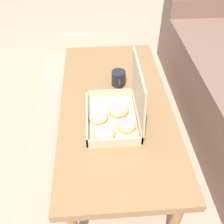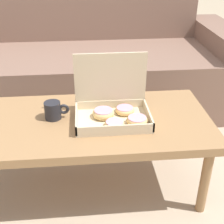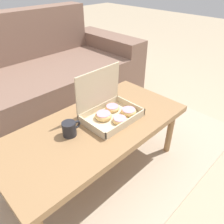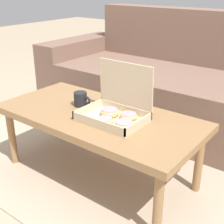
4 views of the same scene
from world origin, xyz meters
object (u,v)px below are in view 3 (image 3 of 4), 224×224
Objects in this scene: coffee_table at (95,131)px; coffee_mug at (70,129)px; pastry_box at (111,109)px; couch at (22,88)px.

coffee_mug is (-0.15, 0.03, 0.08)m from coffee_table.
pastry_box is (0.13, -0.00, 0.09)m from coffee_table.
couch is at bearing 80.82° from coffee_mug.
coffee_mug is (-0.28, 0.03, -0.01)m from pastry_box.
coffee_table is 10.12× the size of coffee_mug.
coffee_table is at bearing -11.09° from coffee_mug.
couch is at bearing 97.60° from pastry_box.
couch is 1.95× the size of coffee_table.
pastry_box is (0.13, -0.98, 0.16)m from couch.
coffee_mug is (-0.15, -0.95, 0.15)m from couch.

